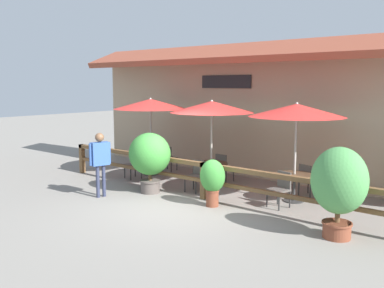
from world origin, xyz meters
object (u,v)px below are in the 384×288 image
patio_umbrella_far (297,110)px  dining_table_far (294,179)px  patio_umbrella_near (150,104)px  chair_near_wallside (168,157)px  dining_table_near (151,157)px  chair_far_wallside (308,178)px  chair_near_streetside (135,163)px  chair_middle_streetside (196,174)px  patio_umbrella_middle (212,107)px  chair_far_streetside (281,188)px  pedestrian (100,156)px  dining_table_middle (211,167)px  chair_middle_wallside (223,166)px  potted_plant_corner_fern (339,184)px  potted_plant_tall_tropical (150,156)px  potted_plant_small_flowering (212,179)px

patio_umbrella_far → dining_table_far: 1.73m
patio_umbrella_near → chair_near_wallside: 1.96m
dining_table_near → dining_table_far: 5.06m
chair_far_wallside → chair_near_streetside: bearing=30.3°
chair_middle_streetside → dining_table_far: bearing=16.3°
chair_near_streetside → chair_near_wallside: same height
patio_umbrella_middle → chair_far_streetside: (2.52, -0.59, -1.81)m
patio_umbrella_near → pedestrian: 3.24m
chair_near_wallside → dining_table_middle: size_ratio=0.92×
chair_middle_wallside → chair_far_streetside: (2.59, -1.29, 0.00)m
dining_table_far → potted_plant_corner_fern: size_ratio=0.53×
chair_near_streetside → chair_near_wallside: bearing=100.2°
dining_table_middle → dining_table_far: bearing=2.1°
patio_umbrella_far → pedestrian: size_ratio=1.48×
patio_umbrella_middle → chair_far_wallside: (2.60, 0.77, -1.81)m
chair_far_streetside → dining_table_middle: bearing=180.0°
chair_near_streetside → chair_middle_streetside: bearing=11.1°
dining_table_middle → chair_near_wallside: bearing=161.2°
dining_table_far → dining_table_near: bearing=179.9°
dining_table_middle → potted_plant_tall_tropical: bearing=-118.5°
chair_near_streetside → potted_plant_tall_tropical: (1.65, -0.96, 0.53)m
chair_near_wallside → patio_umbrella_middle: size_ratio=0.34×
chair_middle_wallside → chair_far_wallside: bearing=-177.1°
patio_umbrella_middle → pedestrian: (-1.54, -2.74, -1.21)m
chair_far_streetside → patio_umbrella_far: bearing=101.4°
patio_umbrella_middle → potted_plant_tall_tropical: 2.23m
patio_umbrella_near → chair_middle_wallside: patio_umbrella_near is taller
chair_near_wallside → chair_far_wallside: size_ratio=1.00×
patio_umbrella_middle → chair_near_wallside: bearing=161.2°
dining_table_middle → potted_plant_corner_fern: potted_plant_corner_fern is taller
dining_table_far → potted_plant_corner_fern: 2.64m
chair_middle_wallside → pedestrian: bearing=68.5°
potted_plant_small_flowering → chair_far_streetside: bearing=36.9°
patio_umbrella_near → chair_far_streetside: bearing=-7.7°
dining_table_far → potted_plant_small_flowering: bearing=-128.6°
patio_umbrella_near → pedestrian: patio_umbrella_near is taller
chair_middle_wallside → chair_near_streetside: bearing=30.3°
pedestrian → patio_umbrella_near: bearing=33.6°
chair_near_wallside → patio_umbrella_far: size_ratio=0.34×
potted_plant_tall_tropical → potted_plant_small_flowering: size_ratio=1.43×
chair_near_streetside → patio_umbrella_middle: patio_umbrella_middle is taller
potted_plant_tall_tropical → potted_plant_corner_fern: bearing=-1.7°
patio_umbrella_middle → chair_far_wallside: patio_umbrella_middle is taller
potted_plant_corner_fern → potted_plant_tall_tropical: (-5.22, 0.15, -0.05)m
chair_middle_streetside → patio_umbrella_far: patio_umbrella_far is taller
potted_plant_small_flowering → pedestrian: (-2.75, -1.18, 0.41)m
chair_middle_streetside → chair_middle_wallside: size_ratio=1.00×
patio_umbrella_far → pedestrian: (-4.07, -2.83, -1.21)m
patio_umbrella_middle → chair_far_wallside: size_ratio=2.91×
dining_table_far → dining_table_middle: bearing=-177.9°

